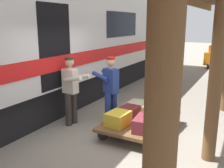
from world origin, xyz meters
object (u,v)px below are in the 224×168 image
object	(u,v)px
suitcase_olive_duffel	(161,104)
suitcase_tan_vintage	(153,118)
suitcase_burgundy_valise	(144,124)
porter_by_door	(71,89)
suitcase_cream_canvas	(138,106)
baggage_tug	(219,57)
luggage_cart	(141,121)
suitcase_maroon_trunk	(129,112)
suitcase_orange_carryall	(161,111)
porter_in_overalls	(110,88)
suitcase_yellow_case	(118,119)
train_car	(11,40)

from	to	relation	value
suitcase_olive_duffel	suitcase_tan_vintage	bearing A→B (deg)	90.56
suitcase_burgundy_valise	porter_by_door	bearing A→B (deg)	-4.69
suitcase_cream_canvas	baggage_tug	world-z (taller)	baggage_tug
luggage_cart	suitcase_cream_canvas	size ratio (longest dim) A/B	3.22
suitcase_maroon_trunk	suitcase_burgundy_valise	size ratio (longest dim) A/B	0.94
suitcase_cream_canvas	porter_by_door	distance (m)	1.76
suitcase_cream_canvas	suitcase_tan_vintage	xyz separation A→B (m)	(-0.62, 0.56, -0.01)
luggage_cart	suitcase_olive_duffel	bearing A→B (deg)	-119.24
suitcase_orange_carryall	luggage_cart	bearing A→B (deg)	61.11
luggage_cart	suitcase_orange_carryall	world-z (taller)	suitcase_orange_carryall
porter_by_door	baggage_tug	world-z (taller)	porter_by_door
porter_in_overalls	suitcase_yellow_case	bearing A→B (deg)	129.46
suitcase_yellow_case	suitcase_olive_duffel	xyz separation A→B (m)	(-0.61, -1.11, 0.13)
porter_in_overalls	luggage_cart	bearing A→B (deg)	171.90
suitcase_tan_vintage	baggage_tug	xyz separation A→B (m)	(-0.28, -10.19, 0.22)
luggage_cart	suitcase_maroon_trunk	size ratio (longest dim) A/B	3.56
suitcase_cream_canvas	porter_in_overalls	size ratio (longest dim) A/B	0.37
suitcase_cream_canvas	porter_by_door	world-z (taller)	porter_by_door
porter_by_door	luggage_cart	bearing A→B (deg)	-166.77
suitcase_burgundy_valise	suitcase_tan_vintage	bearing A→B (deg)	-90.00
suitcase_cream_canvas	suitcase_yellow_case	bearing A→B (deg)	90.00
suitcase_tan_vintage	suitcase_maroon_trunk	distance (m)	0.62
porter_by_door	train_car	bearing A→B (deg)	5.14
baggage_tug	luggage_cart	bearing A→B (deg)	86.71
suitcase_cream_canvas	train_car	bearing A→B (deg)	19.48
luggage_cart	porter_by_door	xyz separation A→B (m)	(1.69, 0.40, 0.66)
porter_by_door	suitcase_olive_duffel	bearing A→B (deg)	-154.74
train_car	suitcase_maroon_trunk	bearing A→B (deg)	-170.00
suitcase_olive_duffel	suitcase_cream_canvas	bearing A→B (deg)	-1.64
suitcase_orange_carryall	suitcase_tan_vintage	xyz separation A→B (m)	(0.00, 0.56, 0.01)
suitcase_maroon_trunk	train_car	bearing A→B (deg)	10.00
suitcase_tan_vintage	baggage_tug	bearing A→B (deg)	-91.55
porter_in_overalls	baggage_tug	world-z (taller)	porter_in_overalls
train_car	porter_by_door	world-z (taller)	train_car
luggage_cart	suitcase_tan_vintage	size ratio (longest dim) A/B	3.31
train_car	suitcase_orange_carryall	distance (m)	4.29
suitcase_orange_carryall	suitcase_burgundy_valise	size ratio (longest dim) A/B	0.95
porter_in_overalls	baggage_tug	size ratio (longest dim) A/B	0.90
suitcase_maroon_trunk	suitcase_burgundy_valise	world-z (taller)	suitcase_burgundy_valise
suitcase_burgundy_valise	porter_in_overalls	world-z (taller)	porter_in_overalls
train_car	suitcase_olive_duffel	world-z (taller)	train_car
train_car	suitcase_cream_canvas	xyz separation A→B (m)	(-3.17, -1.12, -1.65)
train_car	suitcase_olive_duffel	distance (m)	4.21
luggage_cart	porter_by_door	distance (m)	1.86
luggage_cart	suitcase_orange_carryall	bearing A→B (deg)	-118.89
luggage_cart	suitcase_burgundy_valise	size ratio (longest dim) A/B	3.34
suitcase_orange_carryall	suitcase_tan_vintage	bearing A→B (deg)	90.00
porter_in_overalls	train_car	bearing A→B (deg)	14.70
suitcase_olive_duffel	suitcase_orange_carryall	bearing A→B (deg)	-106.76
suitcase_burgundy_valise	porter_in_overalls	xyz separation A→B (m)	(1.19, -0.69, 0.47)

